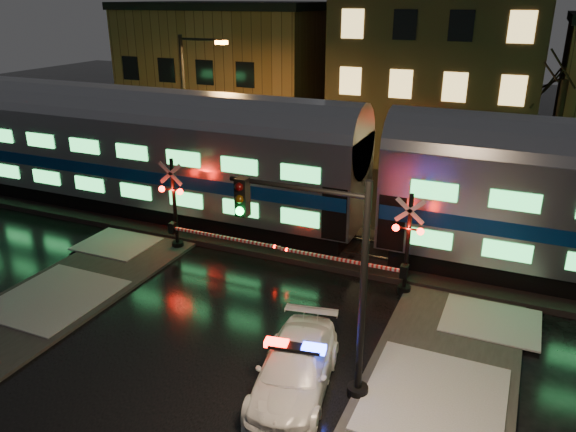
# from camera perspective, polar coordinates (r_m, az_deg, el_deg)

# --- Properties ---
(ground) EXTENTS (120.00, 120.00, 0.00)m
(ground) POSITION_cam_1_polar(r_m,az_deg,el_deg) (19.81, -2.77, -8.39)
(ground) COLOR black
(ground) RESTS_ON ground
(ballast) EXTENTS (90.00, 4.20, 0.24)m
(ballast) POSITION_cam_1_polar(r_m,az_deg,el_deg) (23.85, 2.56, -2.67)
(ballast) COLOR black
(ballast) RESTS_ON ground
(building_left) EXTENTS (14.00, 10.00, 9.00)m
(building_left) POSITION_cam_1_polar(r_m,az_deg,el_deg) (43.07, -5.51, 14.18)
(building_left) COLOR brown
(building_left) RESTS_ON ground
(building_mid) EXTENTS (12.00, 11.00, 11.50)m
(building_mid) POSITION_cam_1_polar(r_m,az_deg,el_deg) (38.50, 15.45, 14.56)
(building_mid) COLOR brown
(building_mid) RESTS_ON ground
(train) EXTENTS (51.00, 3.12, 5.92)m
(train) POSITION_cam_1_polar(r_m,az_deg,el_deg) (21.98, 8.84, 4.07)
(train) COLOR black
(train) RESTS_ON ballast
(police_car) EXTENTS (2.62, 4.84, 1.49)m
(police_car) POSITION_cam_1_polar(r_m,az_deg,el_deg) (15.32, 0.70, -15.34)
(police_car) COLOR white
(police_car) RESTS_ON ground
(crossing_signal_right) EXTENTS (5.28, 0.63, 3.74)m
(crossing_signal_right) POSITION_cam_1_polar(r_m,az_deg,el_deg) (19.84, 10.90, -3.75)
(crossing_signal_right) COLOR black
(crossing_signal_right) RESTS_ON ground
(crossing_signal_left) EXTENTS (5.48, 0.64, 3.88)m
(crossing_signal_left) POSITION_cam_1_polar(r_m,az_deg,el_deg) (23.12, -10.78, 0.13)
(crossing_signal_left) COLOR black
(crossing_signal_left) RESTS_ON ground
(traffic_light) EXTENTS (3.86, 0.70, 5.96)m
(traffic_light) POSITION_cam_1_polar(r_m,az_deg,el_deg) (14.11, 3.93, -6.83)
(traffic_light) COLOR black
(traffic_light) RESTS_ON ground
(streetlight) EXTENTS (2.71, 0.28, 8.10)m
(streetlight) POSITION_cam_1_polar(r_m,az_deg,el_deg) (29.71, -10.01, 11.06)
(streetlight) COLOR black
(streetlight) RESTS_ON ground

